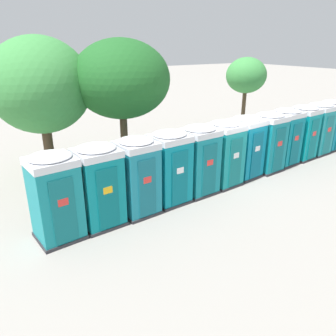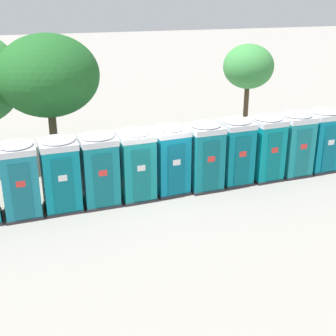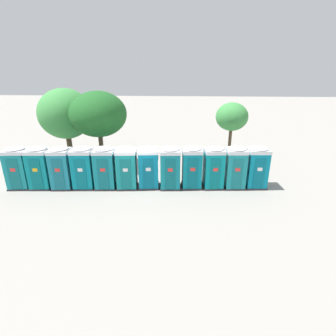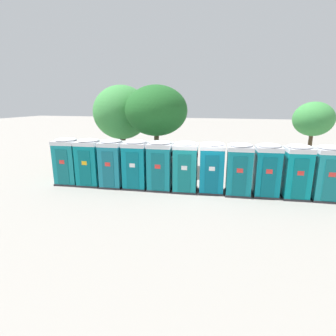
{
  "view_description": "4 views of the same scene",
  "coord_description": "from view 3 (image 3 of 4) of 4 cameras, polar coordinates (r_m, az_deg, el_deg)",
  "views": [
    {
      "loc": [
        -8.78,
        -9.24,
        5.23
      ],
      "look_at": [
        -3.25,
        -0.49,
        1.26
      ],
      "focal_mm": 35.0,
      "sensor_mm": 36.0,
      "label": 1
    },
    {
      "loc": [
        -3.77,
        -15.16,
        7.11
      ],
      "look_at": [
        0.57,
        -0.23,
        0.96
      ],
      "focal_mm": 50.0,
      "sensor_mm": 36.0,
      "label": 2
    },
    {
      "loc": [
        2.74,
        -14.76,
        6.7
      ],
      "look_at": [
        1.83,
        -0.15,
        1.23
      ],
      "focal_mm": 28.0,
      "sensor_mm": 36.0,
      "label": 3
    },
    {
      "loc": [
        1.75,
        -12.84,
        4.42
      ],
      "look_at": [
        -1.52,
        -0.37,
        1.14
      ],
      "focal_mm": 28.0,
      "sensor_mm": 36.0,
      "label": 4
    }
  ],
  "objects": [
    {
      "name": "ground_plane",
      "position": [
        16.44,
        -6.35,
        -3.69
      ],
      "size": [
        120.0,
        120.0,
        0.0
      ],
      "primitive_type": "plane",
      "color": "gray"
    },
    {
      "name": "portapotty_0",
      "position": [
        17.94,
        -29.84,
        0.1
      ],
      "size": [
        1.36,
        1.32,
        2.54
      ],
      "color": "#2D2D33",
      "rests_on": "ground"
    },
    {
      "name": "portapotty_1",
      "position": [
        17.33,
        -26.14,
        0.1
      ],
      "size": [
        1.32,
        1.28,
        2.54
      ],
      "color": "#2D2D33",
      "rests_on": "ground"
    },
    {
      "name": "portapotty_2",
      "position": [
        16.77,
        -22.21,
        0.07
      ],
      "size": [
        1.26,
        1.28,
        2.54
      ],
      "color": "#2D2D33",
      "rests_on": "ground"
    },
    {
      "name": "portapotty_3",
      "position": [
        16.36,
        -17.97,
        0.12
      ],
      "size": [
        1.3,
        1.27,
        2.54
      ],
      "color": "#2D2D33",
      "rests_on": "ground"
    },
    {
      "name": "portapotty_4",
      "position": [
        16.0,
        -13.57,
        0.1
      ],
      "size": [
        1.3,
        1.28,
        2.54
      ],
      "color": "#2D2D33",
      "rests_on": "ground"
    },
    {
      "name": "portapotty_5",
      "position": [
        15.74,
        -8.98,
        0.1
      ],
      "size": [
        1.3,
        1.3,
        2.54
      ],
      "color": "#2D2D33",
      "rests_on": "ground"
    },
    {
      "name": "portapotty_6",
      "position": [
        15.68,
        -4.26,
        0.23
      ],
      "size": [
        1.32,
        1.32,
        2.54
      ],
      "color": "#2D2D33",
      "rests_on": "ground"
    },
    {
      "name": "portapotty_7",
      "position": [
        15.55,
        0.48,
        0.1
      ],
      "size": [
        1.28,
        1.28,
        2.54
      ],
      "color": "#2D2D33",
      "rests_on": "ground"
    },
    {
      "name": "portapotty_8",
      "position": [
        15.7,
        5.2,
        0.22
      ],
      "size": [
        1.24,
        1.28,
        2.54
      ],
      "color": "#2D2D33",
      "rests_on": "ground"
    },
    {
      "name": "portapotty_9",
      "position": [
        15.84,
        9.88,
        0.18
      ],
      "size": [
        1.27,
        1.31,
        2.54
      ],
      "color": "#2D2D33",
      "rests_on": "ground"
    },
    {
      "name": "portapotty_10",
      "position": [
        16.11,
        14.41,
        0.18
      ],
      "size": [
        1.26,
        1.27,
        2.54
      ],
      "color": "#2D2D33",
      "rests_on": "ground"
    },
    {
      "name": "portapotty_11",
      "position": [
        16.53,
        18.72,
        0.23
      ],
      "size": [
        1.28,
        1.27,
        2.54
      ],
      "color": "#2D2D33",
      "rests_on": "ground"
    },
    {
      "name": "street_tree_0",
      "position": [
        21.18,
        -21.43,
        10.89
      ],
      "size": [
        3.89,
        3.89,
        5.53
      ],
      "color": "#4C3826",
      "rests_on": "ground"
    },
    {
      "name": "street_tree_1",
      "position": [
        21.12,
        13.72,
        10.73
      ],
      "size": [
        2.46,
        2.46,
        4.42
      ],
      "color": "#4C3826",
      "rests_on": "ground"
    },
    {
      "name": "street_tree_2",
      "position": [
        19.02,
        -14.93,
        11.22
      ],
      "size": [
        3.89,
        3.89,
        5.43
      ],
      "color": "#4C3826",
      "rests_on": "ground"
    }
  ]
}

